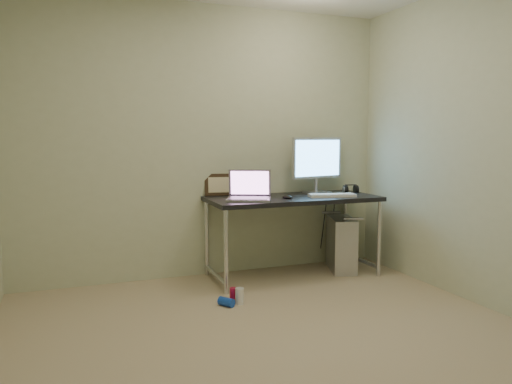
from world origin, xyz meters
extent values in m
plane|color=tan|center=(0.00, 0.00, 0.00)|extent=(3.50, 3.50, 0.00)
cube|color=beige|center=(0.00, 1.75, 1.25)|extent=(3.50, 0.02, 2.50)
cube|color=beige|center=(1.75, 0.00, 1.25)|extent=(0.02, 3.50, 2.50)
cube|color=black|center=(0.73, 1.41, 0.73)|extent=(1.57, 0.69, 0.04)
cylinder|color=silver|center=(-0.02, 1.10, 0.35)|extent=(0.04, 0.04, 0.71)
cylinder|color=silver|center=(-0.02, 1.71, 0.35)|extent=(0.04, 0.04, 0.71)
cylinder|color=silver|center=(1.48, 1.10, 0.35)|extent=(0.04, 0.04, 0.71)
cylinder|color=silver|center=(1.48, 1.71, 0.35)|extent=(0.04, 0.04, 0.71)
cylinder|color=silver|center=(-0.02, 1.41, 0.08)|extent=(0.04, 0.61, 0.04)
cylinder|color=silver|center=(1.48, 1.41, 0.08)|extent=(0.04, 0.61, 0.04)
cube|color=#A8A8AD|center=(1.27, 1.43, 0.26)|extent=(0.37, 0.54, 0.52)
cylinder|color=#B3B3BA|center=(1.27, 1.22, 0.54)|extent=(0.18, 0.08, 0.02)
cylinder|color=#B3B3BA|center=(1.27, 1.63, 0.54)|extent=(0.18, 0.08, 0.02)
cylinder|color=black|center=(1.22, 1.70, 0.40)|extent=(0.01, 0.16, 0.69)
cylinder|color=black|center=(1.31, 1.68, 0.38)|extent=(0.02, 0.11, 0.71)
cylinder|color=#B61239|center=(-0.02, 0.90, 0.05)|extent=(0.08, 0.08, 0.11)
cylinder|color=white|center=(0.01, 0.83, 0.06)|extent=(0.08, 0.08, 0.13)
cylinder|color=blue|center=(-0.11, 0.81, 0.03)|extent=(0.13, 0.14, 0.07)
cube|color=#B3B3BA|center=(0.25, 1.30, 0.76)|extent=(0.45, 0.40, 0.02)
cube|color=slate|center=(0.25, 1.30, 0.77)|extent=(0.40, 0.34, 0.00)
cube|color=gray|center=(0.32, 1.43, 0.89)|extent=(0.37, 0.20, 0.24)
cube|color=#895786|center=(0.32, 1.42, 0.89)|extent=(0.33, 0.18, 0.21)
cube|color=#B3B3BA|center=(1.08, 1.59, 0.76)|extent=(0.26, 0.21, 0.02)
cylinder|color=#B3B3BA|center=(1.08, 1.61, 0.83)|extent=(0.04, 0.04, 0.13)
cube|color=#B3B3BA|center=(1.08, 1.60, 1.09)|extent=(0.58, 0.14, 0.40)
cube|color=#56A1E3|center=(1.08, 1.57, 1.09)|extent=(0.52, 0.10, 0.35)
cube|color=silver|center=(1.07, 1.27, 0.76)|extent=(0.45, 0.22, 0.03)
ellipsoid|color=black|center=(1.29, 1.31, 0.77)|extent=(0.07, 0.11, 0.04)
ellipsoid|color=black|center=(0.63, 1.30, 0.77)|extent=(0.08, 0.12, 0.04)
cylinder|color=black|center=(1.37, 1.52, 0.78)|extent=(0.05, 0.10, 0.09)
cylinder|color=black|center=(1.47, 1.52, 0.78)|extent=(0.05, 0.10, 0.09)
cube|color=black|center=(1.42, 1.52, 0.82)|extent=(0.12, 0.04, 0.01)
cube|color=black|center=(0.11, 1.73, 0.85)|extent=(0.27, 0.12, 0.21)
cylinder|color=silver|center=(0.27, 1.70, 0.80)|extent=(0.01, 0.01, 0.10)
cylinder|color=silver|center=(0.27, 1.70, 0.86)|extent=(0.05, 0.04, 0.04)
camera|label=1|loc=(-1.22, -2.75, 1.31)|focal=35.00mm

